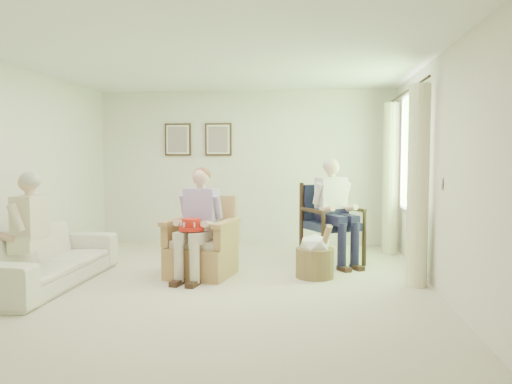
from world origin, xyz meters
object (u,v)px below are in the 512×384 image
wicker_armchair (202,251)px  hatbox (315,256)px  person_wicker (199,216)px  red_hat (191,226)px  person_sofa (25,226)px  sofa (45,257)px  person_dark (333,203)px  wood_armchair (332,220)px

wicker_armchair → hatbox: wicker_armchair is taller
person_wicker → red_hat: bearing=-92.7°
person_sofa → red_hat: bearing=113.0°
person_sofa → sofa: bearing=-179.8°
wicker_armchair → person_sofa: 2.04m
person_wicker → person_sofa: bearing=-141.4°
wicker_armchair → red_hat: 0.49m
sofa → hatbox: 3.20m
person_sofa → wicker_armchair: bearing=121.3°
person_wicker → hatbox: 1.51m
person_dark → hatbox: 1.00m
wood_armchair → person_dark: 0.31m
person_wicker → red_hat: person_wicker is taller
wicker_armchair → person_dark: 1.92m
person_wicker → person_sofa: (-1.71, -0.90, -0.02)m
person_dark → hatbox: (-0.24, -0.77, -0.58)m
person_wicker → person_dark: 1.91m
person_dark → red_hat: (-1.70, -1.16, -0.18)m
person_wicker → person_dark: person_dark is taller
wood_armchair → red_hat: size_ratio=3.64×
person_sofa → red_hat: person_sofa is taller
wicker_armchair → sofa: size_ratio=0.44×
person_wicker → wicker_armchair: bearing=100.9°
sofa → person_sofa: 0.57m
sofa → red_hat: bearing=-79.2°
sofa → person_dark: bearing=-66.4°
red_hat → person_sofa: bearing=-157.3°
person_dark → red_hat: person_dark is taller
wood_armchair → hatbox: (-0.24, -0.95, -0.33)m
person_wicker → hatbox: bearing=18.2°
red_hat → hatbox: 1.56m
wicker_armchair → person_dark: person_dark is taller
wood_armchair → person_sofa: person_sofa is taller
sofa → red_hat: (1.66, 0.32, 0.35)m
wicker_armchair → person_wicker: (0.00, -0.13, 0.46)m
person_wicker → person_dark: size_ratio=0.93×
wood_armchair → sofa: 3.76m
wood_armchair → person_sofa: size_ratio=0.84×
sofa → person_dark: (3.36, 1.47, 0.53)m
person_wicker → person_sofa: person_wicker is taller
person_sofa → red_hat: size_ratio=4.33×
sofa → red_hat: 1.73m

